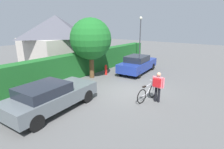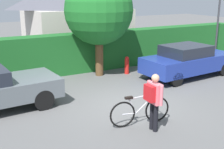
% 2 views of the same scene
% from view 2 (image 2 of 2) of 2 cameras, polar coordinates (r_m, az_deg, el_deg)
% --- Properties ---
extents(ground_plane, '(60.00, 60.00, 0.00)m').
position_cam_2_polar(ground_plane, '(10.05, 2.96, -5.65)').
color(ground_plane, '#585858').
extents(hedge_row, '(19.49, 0.90, 1.79)m').
position_cam_2_polar(hedge_row, '(13.85, -7.27, 4.08)').
color(hedge_row, '#1C5C23').
rests_on(hedge_row, ground).
extents(house_distant, '(5.70, 4.99, 4.65)m').
position_cam_2_polar(house_distant, '(18.19, -7.05, 11.58)').
color(house_distant, beige).
rests_on(house_distant, ground).
extents(parked_car_far, '(4.37, 2.02, 1.41)m').
position_cam_2_polar(parked_car_far, '(13.43, 14.29, 2.62)').
color(parked_car_far, navy).
rests_on(parked_car_far, ground).
extents(bicycle, '(1.81, 0.50, 0.96)m').
position_cam_2_polar(bicycle, '(8.47, 5.42, -6.93)').
color(bicycle, black).
rests_on(bicycle, ground).
extents(person_rider, '(0.35, 0.65, 1.58)m').
position_cam_2_polar(person_rider, '(7.95, 7.97, -4.33)').
color(person_rider, black).
rests_on(person_rider, ground).
extents(street_lamp, '(0.28, 0.28, 4.57)m').
position_cam_2_polar(street_lamp, '(16.87, 19.84, 12.31)').
color(street_lamp, '#38383D').
rests_on(street_lamp, ground).
extents(tree_kerbside, '(2.94, 2.94, 4.32)m').
position_cam_2_polar(tree_kerbside, '(12.93, -2.55, 12.07)').
color(tree_kerbside, brown).
rests_on(tree_kerbside, ground).
extents(fire_hydrant, '(0.20, 0.20, 0.81)m').
position_cam_2_polar(fire_hydrant, '(13.54, 2.85, 1.84)').
color(fire_hydrant, red).
rests_on(fire_hydrant, ground).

